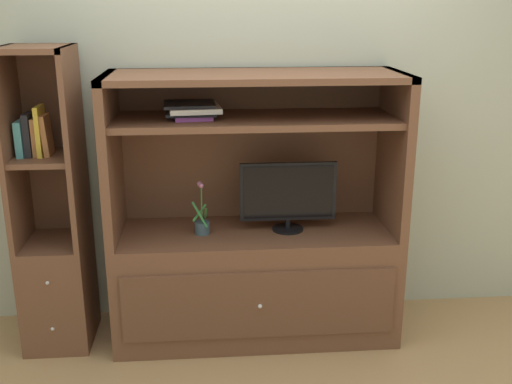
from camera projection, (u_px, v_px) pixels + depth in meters
The scene contains 8 objects.
ground_plane at pixel (261, 367), 3.35m from camera, with size 8.00×8.00×0.00m, color tan.
painted_rear_wall at pixel (250, 92), 3.65m from camera, with size 6.00×0.10×2.80m, color #ADB29E.
media_console at pixel (255, 254), 3.59m from camera, with size 1.63×0.61×1.55m.
tv_monitor at pixel (288, 194), 3.49m from camera, with size 0.55×0.18×0.40m.
potted_plant at pixel (202, 224), 3.48m from camera, with size 0.10×0.10×0.31m.
magazine_stack at pixel (192, 110), 3.30m from camera, with size 0.32×0.32×0.08m.
bookshelf_tall at pixel (55, 246), 3.48m from camera, with size 0.36×0.45×1.70m.
upright_book_row at pixel (34, 135), 3.27m from camera, with size 0.17×0.16×0.27m.
Camera 1 is at (-0.27, -2.90, 1.92)m, focal length 42.88 mm.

